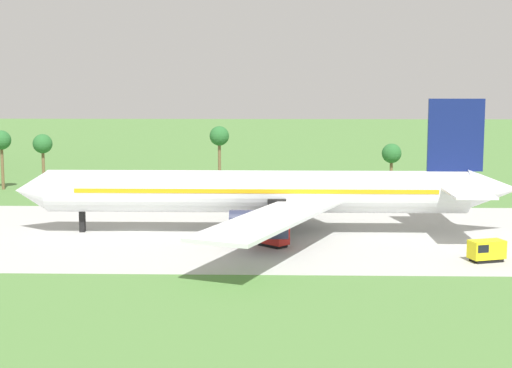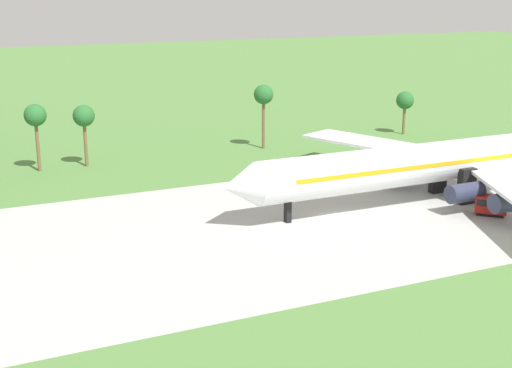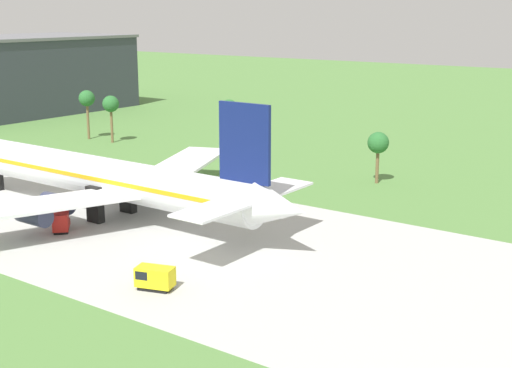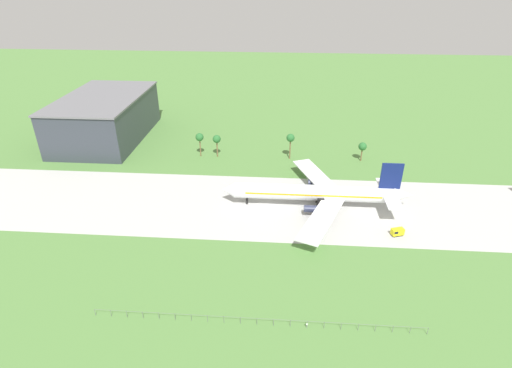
% 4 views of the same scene
% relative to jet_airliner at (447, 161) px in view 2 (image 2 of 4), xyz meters
% --- Properties ---
extents(ground_plane, '(600.00, 600.00, 0.00)m').
position_rel_jet_airliner_xyz_m(ground_plane, '(-17.54, -0.80, -5.54)').
color(ground_plane, '#517F3D').
extents(taxiway_strip, '(320.00, 44.00, 0.02)m').
position_rel_jet_airliner_xyz_m(taxiway_strip, '(-17.54, -0.80, -5.53)').
color(taxiway_strip, '#B2B2AD').
rests_on(taxiway_strip, ground_plane).
extents(jet_airliner, '(67.28, 60.26, 17.94)m').
position_rel_jet_airliner_xyz_m(jet_airliner, '(0.00, 0.00, 0.00)').
color(jet_airliner, white).
rests_on(jet_airliner, ground_plane).
extents(baggage_tug, '(4.29, 4.22, 2.66)m').
position_rel_jet_airliner_xyz_m(baggage_tug, '(0.51, -8.47, -4.12)').
color(baggage_tug, black).
rests_on(baggage_tug, ground_plane).
extents(palm_tree_row, '(75.78, 3.60, 11.89)m').
position_rel_jet_airliner_xyz_m(palm_tree_row, '(-20.07, 40.37, 2.94)').
color(palm_tree_row, brown).
rests_on(palm_tree_row, ground_plane).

